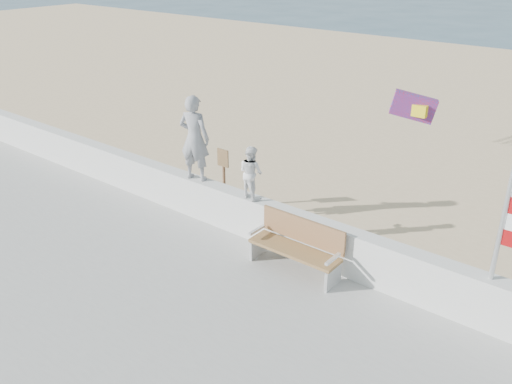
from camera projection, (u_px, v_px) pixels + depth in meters
ground at (188, 287)px, 10.07m from camera, size 220.00×220.00×0.00m
sand at (397, 152)px, 16.47m from camera, size 90.00×40.00×0.08m
seawall at (254, 218)px, 11.23m from camera, size 30.00×0.35×0.90m
adult at (194, 138)px, 11.57m from camera, size 0.78×0.61×1.88m
child at (251, 172)px, 10.86m from camera, size 0.60×0.50×1.10m
bench at (297, 245)px, 10.11m from camera, size 1.80×0.57×1.00m
parafoil_kite at (414, 107)px, 11.68m from camera, size 1.03×0.65×0.69m
sign at (224, 173)px, 12.59m from camera, size 0.32×0.07×1.46m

